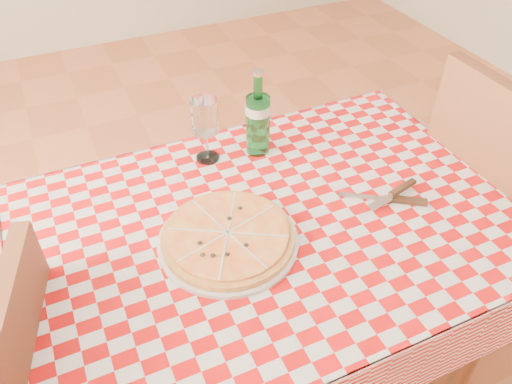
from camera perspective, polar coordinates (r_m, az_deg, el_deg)
dining_table at (r=1.37m, az=1.80°, el=-6.27°), size 1.20×0.80×0.75m
tablecloth at (r=1.31m, az=1.89°, el=-3.46°), size 1.30×0.90×0.01m
chair_near at (r=1.78m, az=25.78°, el=-1.20°), size 0.47×0.47×1.03m
pizza_plate at (r=1.23m, az=-3.22°, el=-5.07°), size 0.43×0.43×0.05m
water_bottle at (r=1.47m, az=0.23°, el=9.03°), size 0.10×0.10×0.27m
wine_glass at (r=1.46m, az=-5.79°, el=7.04°), size 0.10×0.10×0.20m
cutlery at (r=1.40m, az=15.07°, el=-0.53°), size 0.27×0.24×0.03m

